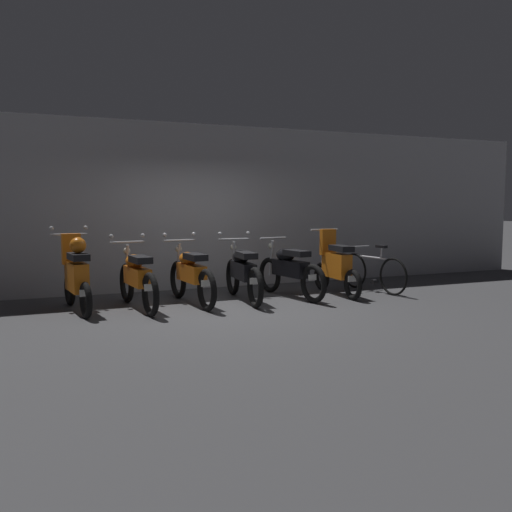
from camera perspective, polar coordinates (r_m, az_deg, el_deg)
name	(u,v)px	position (r m, az deg, el deg)	size (l,w,h in m)	color
ground_plane	(232,310)	(8.39, -2.57, -5.71)	(80.00, 80.00, 0.00)	#424244
back_wall	(189,207)	(10.52, -7.11, 5.17)	(16.00, 0.30, 3.16)	#ADADB2
motorbike_slot_0	(76,274)	(8.62, -18.49, -1.86)	(0.59, 1.68, 1.29)	black
motorbike_slot_1	(137,278)	(8.59, -12.49, -2.24)	(0.59, 1.95, 1.15)	black
motorbike_slot_2	(191,274)	(8.87, -6.92, -1.91)	(0.59, 1.95, 1.15)	black
motorbike_slot_3	(243,272)	(9.09, -1.42, -1.69)	(0.59, 1.95, 1.15)	black
motorbike_slot_4	(289,270)	(9.45, 3.56, -1.44)	(0.58, 1.94, 1.03)	black
motorbike_slot_5	(336,266)	(9.81, 8.42, -1.03)	(0.56, 1.68, 1.18)	black
bicycle	(373,272)	(10.31, 12.28, -1.69)	(0.50, 1.72, 0.89)	black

